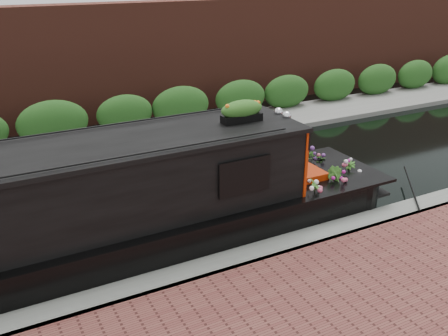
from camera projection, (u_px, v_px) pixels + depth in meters
name	position (u px, v px, depth m)	size (l,w,h in m)	color
ground	(184.00, 196.00, 12.08)	(80.00, 80.00, 0.00)	black
near_bank_coping	(254.00, 264.00, 9.38)	(40.00, 0.60, 0.50)	slate
far_bank_path	(130.00, 144.00, 15.52)	(40.00, 2.40, 0.34)	slate
far_hedge	(122.00, 136.00, 16.25)	(40.00, 1.10, 2.80)	#214E1A
far_brick_wall	(105.00, 119.00, 17.97)	(40.00, 1.00, 8.00)	#58281D
narrowboat	(73.00, 225.00, 8.92)	(12.83, 2.30, 3.00)	black
rope_fender	(360.00, 188.00, 12.11)	(0.35, 0.35, 0.36)	brown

